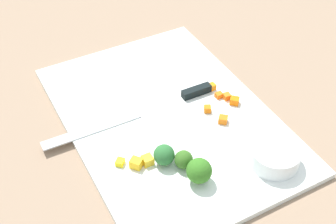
% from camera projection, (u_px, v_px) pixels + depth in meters
% --- Properties ---
extents(ground_plane, '(4.00, 4.00, 0.00)m').
position_uv_depth(ground_plane, '(168.00, 120.00, 0.88)').
color(ground_plane, '#8E745D').
extents(cutting_board, '(0.52, 0.36, 0.01)m').
position_uv_depth(cutting_board, '(168.00, 118.00, 0.87)').
color(cutting_board, white).
rests_on(cutting_board, ground_plane).
extents(prep_bowl, '(0.09, 0.09, 0.03)m').
position_uv_depth(prep_bowl, '(275.00, 156.00, 0.77)').
color(prep_bowl, white).
rests_on(prep_bowl, cutting_board).
extents(chef_knife, '(0.02, 0.35, 0.02)m').
position_uv_depth(chef_knife, '(154.00, 107.00, 0.88)').
color(chef_knife, silver).
rests_on(chef_knife, cutting_board).
extents(carrot_dice_0, '(0.02, 0.02, 0.01)m').
position_uv_depth(carrot_dice_0, '(234.00, 101.00, 0.89)').
color(carrot_dice_0, orange).
rests_on(carrot_dice_0, cutting_board).
extents(carrot_dice_1, '(0.02, 0.02, 0.01)m').
position_uv_depth(carrot_dice_1, '(223.00, 120.00, 0.85)').
color(carrot_dice_1, orange).
rests_on(carrot_dice_1, cutting_board).
extents(carrot_dice_2, '(0.02, 0.02, 0.01)m').
position_uv_depth(carrot_dice_2, '(207.00, 109.00, 0.87)').
color(carrot_dice_2, orange).
rests_on(carrot_dice_2, cutting_board).
extents(carrot_dice_3, '(0.01, 0.01, 0.01)m').
position_uv_depth(carrot_dice_3, '(218.00, 95.00, 0.91)').
color(carrot_dice_3, orange).
rests_on(carrot_dice_3, cutting_board).
extents(carrot_dice_4, '(0.01, 0.01, 0.01)m').
position_uv_depth(carrot_dice_4, '(227.00, 96.00, 0.90)').
color(carrot_dice_4, orange).
rests_on(carrot_dice_4, cutting_board).
extents(carrot_dice_5, '(0.01, 0.01, 0.01)m').
position_uv_depth(carrot_dice_5, '(212.00, 87.00, 0.92)').
color(carrot_dice_5, orange).
rests_on(carrot_dice_5, cutting_board).
extents(pepper_dice_0, '(0.02, 0.02, 0.01)m').
position_uv_depth(pepper_dice_0, '(148.00, 160.00, 0.78)').
color(pepper_dice_0, yellow).
rests_on(pepper_dice_0, cutting_board).
extents(pepper_dice_1, '(0.03, 0.03, 0.02)m').
position_uv_depth(pepper_dice_1, '(136.00, 163.00, 0.77)').
color(pepper_dice_1, yellow).
rests_on(pepper_dice_1, cutting_board).
extents(pepper_dice_2, '(0.02, 0.02, 0.01)m').
position_uv_depth(pepper_dice_2, '(120.00, 162.00, 0.78)').
color(pepper_dice_2, yellow).
rests_on(pepper_dice_2, cutting_board).
extents(broccoli_floret_0, '(0.04, 0.04, 0.04)m').
position_uv_depth(broccoli_floret_0, '(164.00, 155.00, 0.77)').
color(broccoli_floret_0, '#8DB357').
rests_on(broccoli_floret_0, cutting_board).
extents(broccoli_floret_1, '(0.03, 0.03, 0.03)m').
position_uv_depth(broccoli_floret_1, '(184.00, 160.00, 0.77)').
color(broccoli_floret_1, '#8DC35A').
rests_on(broccoli_floret_1, cutting_board).
extents(broccoli_floret_2, '(0.04, 0.04, 0.05)m').
position_uv_depth(broccoli_floret_2, '(199.00, 171.00, 0.74)').
color(broccoli_floret_2, '#97AC55').
rests_on(broccoli_floret_2, cutting_board).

